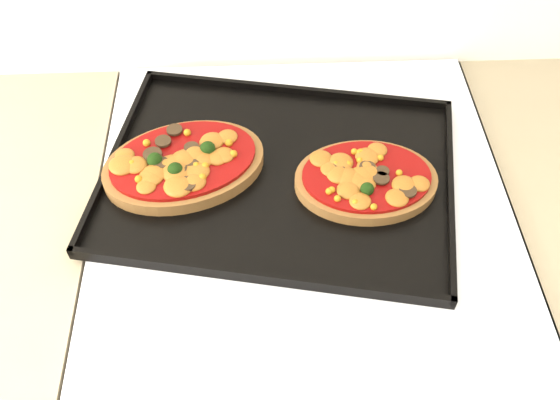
{
  "coord_description": "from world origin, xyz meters",
  "views": [
    {
      "loc": [
        -0.06,
        1.12,
        1.6
      ],
      "look_at": [
        -0.03,
        1.68,
        0.92
      ],
      "focal_mm": 40.0,
      "sensor_mm": 36.0,
      "label": 1
    }
  ],
  "objects_px": {
    "stove": "(297,338)",
    "baking_tray": "(278,173)",
    "pizza_right": "(366,179)",
    "pizza_left": "(184,163)"
  },
  "relations": [
    {
      "from": "pizza_left",
      "to": "pizza_right",
      "type": "bearing_deg",
      "value": -8.89
    },
    {
      "from": "baking_tray",
      "to": "pizza_right",
      "type": "bearing_deg",
      "value": -1.59
    },
    {
      "from": "baking_tray",
      "to": "pizza_right",
      "type": "height_order",
      "value": "pizza_right"
    },
    {
      "from": "baking_tray",
      "to": "pizza_left",
      "type": "bearing_deg",
      "value": -173.78
    },
    {
      "from": "pizza_left",
      "to": "pizza_right",
      "type": "distance_m",
      "value": 0.26
    },
    {
      "from": "stove",
      "to": "pizza_left",
      "type": "xyz_separation_m",
      "value": [
        -0.17,
        0.04,
        0.48
      ]
    },
    {
      "from": "stove",
      "to": "pizza_right",
      "type": "bearing_deg",
      "value": -0.08
    },
    {
      "from": "stove",
      "to": "baking_tray",
      "type": "height_order",
      "value": "baking_tray"
    },
    {
      "from": "stove",
      "to": "pizza_right",
      "type": "relative_size",
      "value": 4.49
    },
    {
      "from": "stove",
      "to": "baking_tray",
      "type": "xyz_separation_m",
      "value": [
        -0.03,
        0.03,
        0.47
      ]
    }
  ]
}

